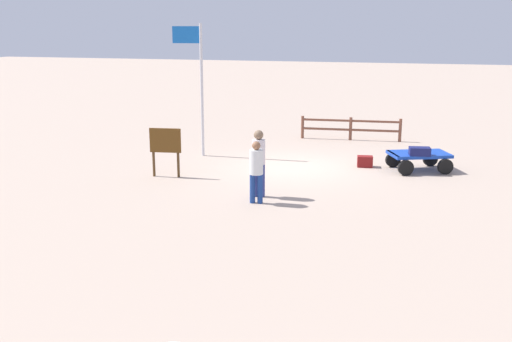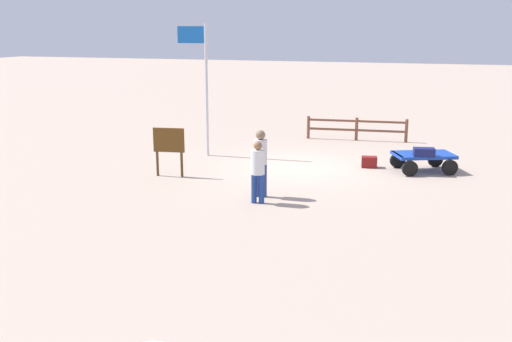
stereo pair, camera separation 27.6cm
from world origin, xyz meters
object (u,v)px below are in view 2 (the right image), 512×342
worker_lead (258,167)px  flagpole (203,76)px  suitcase_tan (369,162)px  worker_trailing (261,157)px  signboard (169,145)px  suitcase_olive (424,152)px  luggage_cart (423,158)px

worker_lead → flagpole: bearing=-54.0°
suitcase_tan → worker_trailing: (2.29, 4.38, 0.90)m
suitcase_tan → worker_lead: 5.49m
suitcase_tan → worker_lead: bearing=66.5°
signboard → suitcase_tan: bearing=-151.0°
worker_trailing → flagpole: size_ratio=0.40×
suitcase_olive → suitcase_tan: (1.71, -0.46, -0.53)m
suitcase_olive → worker_lead: bearing=49.4°
luggage_cart → worker_lead: worker_lead is taller
suitcase_tan → luggage_cart: bearing=178.9°
worker_lead → luggage_cart: bearing=-127.7°
suitcase_tan → signboard: 6.47m
flagpole → signboard: bearing=94.2°
worker_lead → worker_trailing: size_ratio=0.90×
worker_trailing → suitcase_olive: bearing=-135.6°
luggage_cart → suitcase_tan: 1.68m
suitcase_tan → flagpole: (5.84, -0.07, 2.61)m
worker_lead → signboard: worker_lead is taller
worker_trailing → signboard: size_ratio=1.21×
suitcase_olive → luggage_cart: bearing=-83.9°
flagpole → signboard: (-0.23, 3.18, -1.81)m
flagpole → suitcase_tan: bearing=179.3°
suitcase_olive → worker_lead: size_ratio=0.43×
suitcase_olive → signboard: signboard is taller
suitcase_tan → worker_lead: size_ratio=0.33×
suitcase_olive → worker_trailing: 5.61m
suitcase_olive → flagpole: flagpole is taller
suitcase_tan → worker_trailing: worker_trailing is taller
luggage_cart → worker_lead: size_ratio=1.30×
luggage_cart → flagpole: size_ratio=0.46×
suitcase_olive → flagpole: bearing=-4.0°
suitcase_tan → worker_lead: worker_lead is taller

